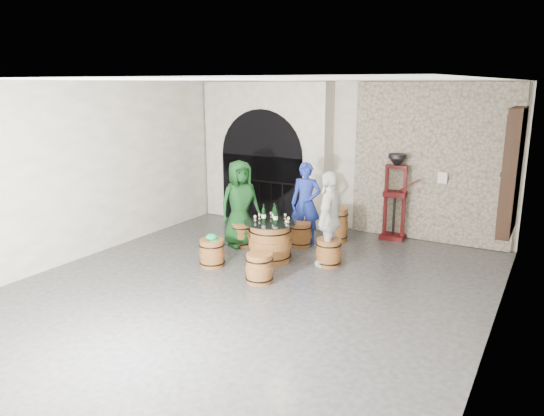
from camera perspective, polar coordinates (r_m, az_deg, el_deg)
The scene contains 31 objects.
ground at distance 8.28m, azimuth -2.25°, elevation -8.78°, with size 8.00×8.00×0.00m, color #29292B.
wall_back at distance 11.35m, azimuth 8.43°, elevation 5.62°, with size 8.00×8.00×0.00m, color silver.
wall_front at distance 5.01m, azimuth -27.48°, elevation -6.08°, with size 8.00×8.00×0.00m, color silver.
wall_left at distance 10.08m, azimuth -19.53°, elevation 3.98°, with size 8.00×8.00×0.00m, color silver.
wall_right at distance 6.70m, azimuth 23.99°, elevation -1.01°, with size 8.00×8.00×0.00m, color silver.
ceiling at distance 7.65m, azimuth -2.48°, elevation 13.96°, with size 8.00×8.00×0.00m, color beige.
stone_facing_panel at distance 10.78m, azimuth 17.28°, elevation 4.73°, with size 3.20×0.12×3.18m, color gray.
arched_opening at distance 11.94m, azimuth -0.60°, elevation 6.07°, with size 3.10×0.60×3.19m.
shuttered_window at distance 9.02m, azimuth 25.01°, elevation 3.71°, with size 0.23×1.10×2.00m.
barrel_table at distance 9.35m, azimuth -0.20°, elevation -3.72°, with size 0.95×0.95×0.73m.
barrel_stool_left at distance 10.26m, azimuth -3.46°, elevation -2.87°, with size 0.46×0.46×0.49m.
barrel_stool_far at distance 10.25m, azimuth 3.15°, elevation -2.88°, with size 0.46×0.46×0.49m.
barrel_stool_right at distance 9.20m, azimuth 6.28°, elevation -4.90°, with size 0.46×0.46×0.49m.
barrel_stool_near_right at distance 8.40m, azimuth -1.41°, elevation -6.66°, with size 0.46×0.46×0.49m.
barrel_stool_near_left at distance 9.18m, azimuth -6.67°, elevation -4.96°, with size 0.46×0.46×0.49m.
green_cap at distance 9.09m, azimuth -6.71°, elevation -3.22°, with size 0.25×0.20×0.11m.
person_green at distance 10.12m, azimuth -3.57°, elevation 0.49°, with size 0.84×0.54×1.71m, color #103916.
person_blue at distance 10.28m, azimuth 3.77°, elevation 0.50°, with size 0.60×0.39×1.65m, color navy.
person_white at distance 9.03m, azimuth 6.38°, elevation -1.23°, with size 1.00×0.42×1.70m, color silver.
wine_bottle_left at distance 9.23m, azimuth -0.93°, elevation -0.73°, with size 0.08×0.08×0.32m.
wine_bottle_center at distance 9.12m, azimuth 0.39°, elevation -0.90°, with size 0.08×0.08×0.32m.
wine_bottle_right at distance 9.29m, azimuth 0.24°, elevation -0.64°, with size 0.08×0.08×0.32m.
tasting_glass_a at distance 9.33m, azimuth -1.88°, elevation -1.11°, with size 0.05×0.05×0.10m, color #C48226, non-canonical shape.
tasting_glass_b at distance 9.21m, azimuth 1.84°, elevation -1.30°, with size 0.05×0.05×0.10m, color #C48226, non-canonical shape.
tasting_glass_c at distance 9.56m, azimuth -0.10°, elevation -0.73°, with size 0.05×0.05×0.10m, color #C48226, non-canonical shape.
tasting_glass_d at distance 9.44m, azimuth 1.47°, elevation -0.92°, with size 0.05×0.05×0.10m, color #C48226, non-canonical shape.
tasting_glass_e at distance 9.00m, azimuth 1.61°, elevation -1.65°, with size 0.05×0.05×0.10m, color #C48226, non-canonical shape.
tasting_glass_f at distance 9.44m, azimuth -1.41°, elevation -0.92°, with size 0.05×0.05×0.10m, color #C48226, non-canonical shape.
side_barrel at distance 10.59m, azimuth 7.03°, elevation -1.83°, with size 0.53×0.53×0.70m.
corking_press at distance 10.80m, azimuth 13.50°, elevation 1.93°, with size 0.73×0.41×1.77m.
control_box at distance 10.69m, azimuth 18.40°, elevation 3.22°, with size 0.18×0.10×0.22m, color silver.
Camera 1 is at (4.06, -6.49, 3.16)m, focal length 34.00 mm.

